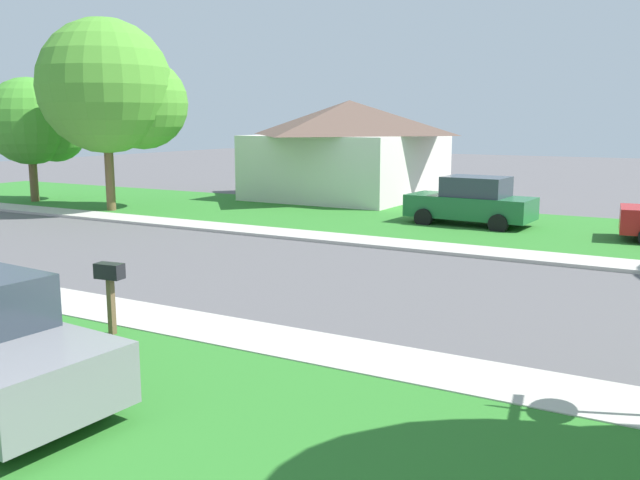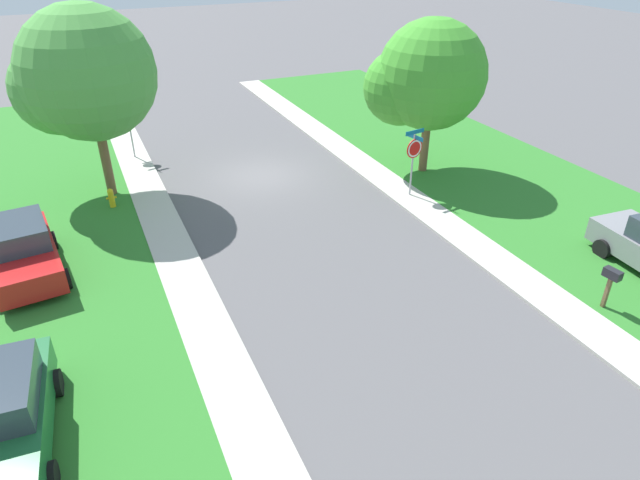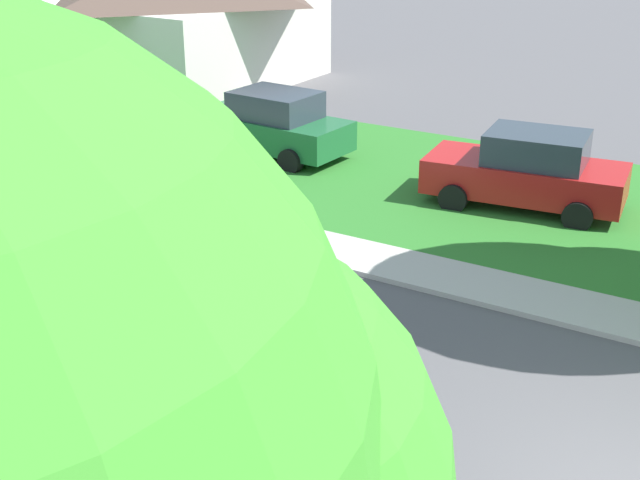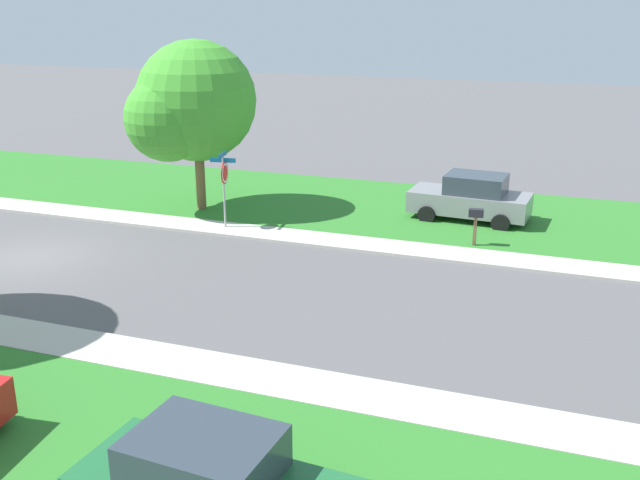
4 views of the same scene
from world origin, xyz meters
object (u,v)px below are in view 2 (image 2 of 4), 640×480
(stop_sign_far_corner, at_px, (414,152))
(tree_sidewalk_far, at_px, (80,77))
(tree_sidewalk_near, at_px, (424,78))
(stop_sign_near_corner, at_px, (128,119))
(fire_hydrant, at_px, (111,198))
(mailbox, at_px, (611,279))
(car_red_across_road, at_px, (23,251))

(stop_sign_far_corner, xyz_separation_m, tree_sidewalk_far, (11.13, -5.30, 2.79))
(tree_sidewalk_near, bearing_deg, stop_sign_near_corner, -31.08)
(fire_hydrant, bearing_deg, mailbox, 133.86)
(stop_sign_far_corner, bearing_deg, tree_sidewalk_near, -127.38)
(tree_sidewalk_near, relative_size, mailbox, 4.92)
(tree_sidewalk_near, bearing_deg, stop_sign_far_corner, 52.62)
(stop_sign_far_corner, xyz_separation_m, car_red_across_road, (13.88, -0.05, -1.01))
(tree_sidewalk_far, bearing_deg, tree_sidewalk_near, 166.32)
(car_red_across_road, xyz_separation_m, fire_hydrant, (-2.91, -3.77, -0.44))
(tree_sidewalk_far, relative_size, tree_sidewalk_near, 1.13)
(tree_sidewalk_far, distance_m, mailbox, 18.76)
(stop_sign_far_corner, height_order, tree_sidewalk_near, tree_sidewalk_near)
(stop_sign_near_corner, relative_size, fire_hydrant, 3.34)
(tree_sidewalk_near, bearing_deg, tree_sidewalk_far, -13.68)
(car_red_across_road, xyz_separation_m, mailbox, (-14.83, 8.63, 0.14))
(car_red_across_road, height_order, fire_hydrant, car_red_across_road)
(stop_sign_near_corner, distance_m, fire_hydrant, 5.48)
(stop_sign_near_corner, distance_m, stop_sign_far_corner, 12.97)
(fire_hydrant, distance_m, mailbox, 17.21)
(stop_sign_far_corner, xyz_separation_m, tree_sidewalk_near, (-1.67, -2.19, 2.18))
(stop_sign_far_corner, relative_size, mailbox, 2.11)
(fire_hydrant, bearing_deg, tree_sidewalk_near, 172.63)
(stop_sign_far_corner, xyz_separation_m, fire_hydrant, (10.97, -3.82, -1.45))
(stop_sign_far_corner, relative_size, car_red_across_road, 0.62)
(fire_hydrant, bearing_deg, stop_sign_far_corner, 160.80)
(stop_sign_near_corner, relative_size, tree_sidewalk_far, 0.38)
(stop_sign_far_corner, bearing_deg, mailbox, 96.30)
(stop_sign_near_corner, distance_m, car_red_across_road, 9.94)
(tree_sidewalk_near, xyz_separation_m, mailbox, (0.72, 10.77, -3.05))
(car_red_across_road, distance_m, tree_sidewalk_far, 7.04)
(mailbox, bearing_deg, tree_sidewalk_far, -48.98)
(stop_sign_far_corner, relative_size, tree_sidewalk_near, 0.43)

